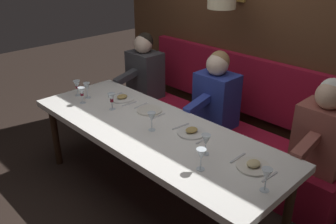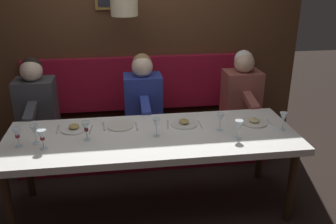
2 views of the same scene
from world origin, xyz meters
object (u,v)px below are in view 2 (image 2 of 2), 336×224
(wine_glass_2, at_px, (17,133))
(wine_glass_6, at_px, (42,136))
(diner_nearest, at_px, (242,88))
(diner_middle, at_px, (35,98))
(dining_table, at_px, (152,141))
(wine_glass_1, at_px, (220,118))
(wine_glass_3, at_px, (86,127))
(diner_near, at_px, (143,93))
(wine_glass_7, at_px, (239,126))
(wine_glass_5, at_px, (156,123))
(wine_glass_0, at_px, (34,130))
(wine_glass_4, at_px, (284,118))

(wine_glass_2, bearing_deg, wine_glass_6, -108.85)
(diner_nearest, relative_size, diner_middle, 1.00)
(diner_nearest, bearing_deg, dining_table, 128.88)
(diner_middle, xyz_separation_m, wine_glass_1, (-0.89, -1.71, 0.04))
(wine_glass_2, relative_size, wine_glass_3, 1.00)
(diner_near, bearing_deg, wine_glass_7, -146.09)
(wine_glass_5, xyz_separation_m, wine_glass_7, (-0.15, -0.67, 0.00))
(wine_glass_2, xyz_separation_m, wine_glass_7, (-0.11, -1.78, 0.00))
(wine_glass_0, bearing_deg, diner_middle, 10.25)
(wine_glass_2, xyz_separation_m, wine_glass_3, (0.05, -0.53, -0.00))
(diner_nearest, bearing_deg, wine_glass_5, 130.78)
(diner_near, relative_size, wine_glass_3, 4.82)
(wine_glass_2, xyz_separation_m, wine_glass_4, (0.01, -2.22, 0.00))
(wine_glass_4, xyz_separation_m, wine_glass_5, (0.03, 1.11, 0.00))
(diner_nearest, distance_m, wine_glass_6, 2.22)
(wine_glass_1, bearing_deg, wine_glass_3, 90.87)
(dining_table, bearing_deg, wine_glass_1, -90.31)
(wine_glass_0, relative_size, wine_glass_1, 1.00)
(diner_nearest, bearing_deg, wine_glass_2, 113.69)
(wine_glass_1, bearing_deg, wine_glass_7, -148.40)
(wine_glass_4, bearing_deg, diner_nearest, 3.12)
(diner_near, relative_size, wine_glass_7, 4.82)
(dining_table, bearing_deg, diner_middle, 51.73)
(dining_table, xyz_separation_m, wine_glass_7, (-0.18, -0.70, 0.18))
(wine_glass_1, bearing_deg, diner_middle, 62.70)
(diner_nearest, xyz_separation_m, wine_glass_6, (-1.02, 1.97, 0.04))
(wine_glass_5, xyz_separation_m, wine_glass_6, (-0.11, 0.91, -0.00))
(wine_glass_5, bearing_deg, diner_near, 2.65)
(diner_near, height_order, wine_glass_7, diner_near)
(diner_nearest, xyz_separation_m, diner_middle, (0.00, 2.21, 0.00))
(wine_glass_0, distance_m, wine_glass_1, 1.55)
(diner_middle, bearing_deg, wine_glass_5, -128.43)
(wine_glass_2, bearing_deg, wine_glass_7, -93.44)
(wine_glass_2, bearing_deg, diner_nearest, -66.31)
(diner_nearest, bearing_deg, wine_glass_0, 114.04)
(wine_glass_1, relative_size, wine_glass_3, 1.00)
(wine_glass_1, height_order, wine_glass_4, same)
(diner_middle, relative_size, wine_glass_6, 4.82)
(diner_middle, distance_m, wine_glass_5, 1.47)
(diner_near, relative_size, diner_middle, 1.00)
(wine_glass_5, relative_size, wine_glass_7, 1.00)
(wine_glass_5, bearing_deg, wine_glass_4, -91.70)
(diner_near, bearing_deg, diner_nearest, -90.00)
(wine_glass_3, xyz_separation_m, wine_glass_6, (-0.12, 0.33, 0.00))
(wine_glass_2, distance_m, wine_glass_6, 0.21)
(wine_glass_0, distance_m, wine_glass_6, 0.13)
(diner_nearest, height_order, wine_glass_3, diner_nearest)
(wine_glass_2, relative_size, wine_glass_4, 1.00)
(dining_table, height_order, diner_middle, diner_middle)
(diner_near, relative_size, wine_glass_5, 4.82)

